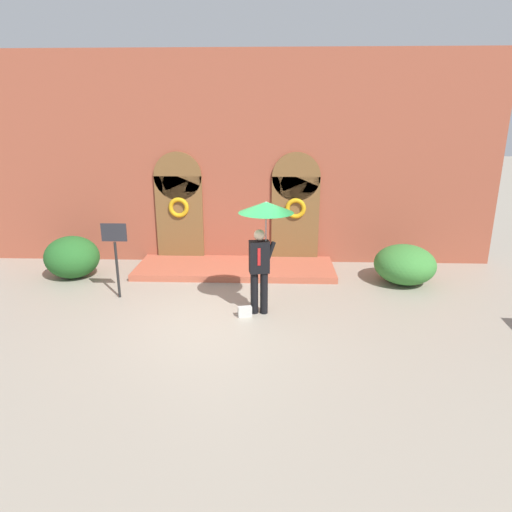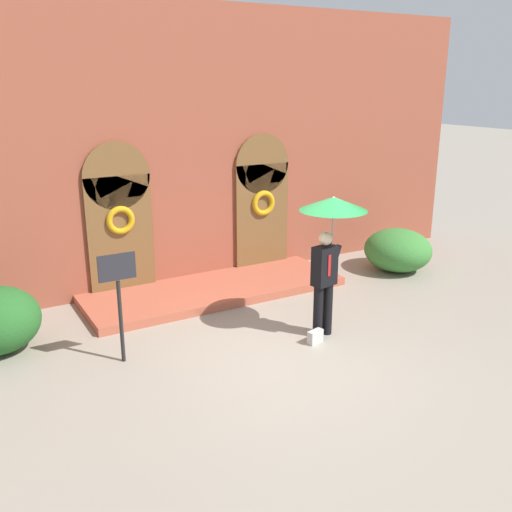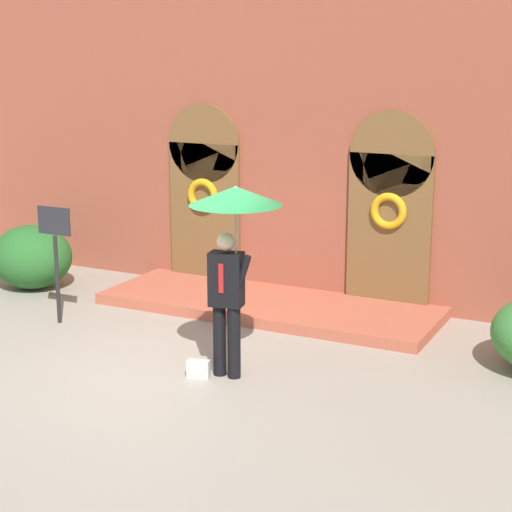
{
  "view_description": "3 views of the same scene",
  "coord_description": "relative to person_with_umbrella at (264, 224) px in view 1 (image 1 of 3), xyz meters",
  "views": [
    {
      "loc": [
        0.98,
        -8.4,
        3.96
      ],
      "look_at": [
        0.62,
        1.3,
        0.97
      ],
      "focal_mm": 32.0,
      "sensor_mm": 36.0,
      "label": 1
    },
    {
      "loc": [
        -4.66,
        -6.71,
        4.13
      ],
      "look_at": [
        0.11,
        1.58,
        1.17
      ],
      "focal_mm": 40.0,
      "sensor_mm": 36.0,
      "label": 2
    },
    {
      "loc": [
        5.44,
        -8.26,
        3.91
      ],
      "look_at": [
        0.48,
        1.67,
        1.21
      ],
      "focal_mm": 60.0,
      "sensor_mm": 36.0,
      "label": 3
    }
  ],
  "objects": [
    {
      "name": "shrub_left",
      "position": [
        -4.91,
        2.05,
        -1.38
      ],
      "size": [
        1.36,
        1.26,
        1.07
      ],
      "primitive_type": "ellipsoid",
      "color": "#235B23",
      "rests_on": "ground"
    },
    {
      "name": "shrub_right",
      "position": [
        3.41,
        1.95,
        -1.44
      ],
      "size": [
        1.48,
        1.53,
        0.95
      ],
      "primitive_type": "ellipsoid",
      "color": "#387A33",
      "rests_on": "ground"
    },
    {
      "name": "person_with_umbrella",
      "position": [
        0.0,
        0.0,
        0.0
      ],
      "size": [
        1.1,
        1.1,
        2.36
      ],
      "color": "black",
      "rests_on": "ground"
    },
    {
      "name": "sign_post",
      "position": [
        -3.3,
        0.75,
        -0.75
      ],
      "size": [
        0.56,
        0.06,
        1.72
      ],
      "color": "black",
      "rests_on": "ground"
    },
    {
      "name": "building_facade",
      "position": [
        -0.82,
        3.76,
        0.77
      ],
      "size": [
        14.0,
        2.3,
        5.6
      ],
      "color": "brown",
      "rests_on": "ground"
    },
    {
      "name": "handbag",
      "position": [
        -0.39,
        -0.2,
        -1.8
      ],
      "size": [
        0.3,
        0.18,
        0.22
      ],
      "primitive_type": "cube",
      "rotation": [
        0.0,
        0.0,
        0.24
      ],
      "color": "#B7B7B2",
      "rests_on": "ground"
    },
    {
      "name": "ground_plane",
      "position": [
        -0.82,
        -0.39,
        -1.91
      ],
      "size": [
        80.0,
        80.0,
        0.0
      ],
      "primitive_type": "plane",
      "color": "gray"
    }
  ]
}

